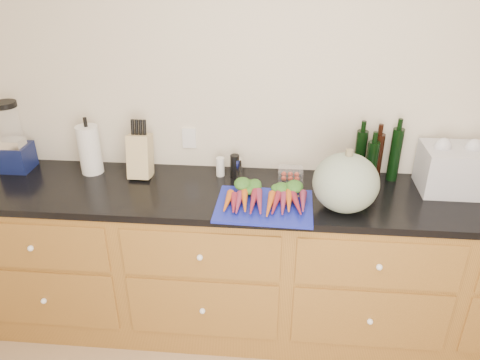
# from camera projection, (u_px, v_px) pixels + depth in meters

# --- Properties ---
(wall_back) EXTENTS (4.10, 0.05, 2.60)m
(wall_back) POSITION_uv_depth(u_px,v_px,m) (293.00, 110.00, 2.66)
(wall_back) COLOR beige
(wall_back) RESTS_ON ground
(cabinets) EXTENTS (3.60, 0.64, 0.90)m
(cabinets) POSITION_uv_depth(u_px,v_px,m) (286.00, 266.00, 2.75)
(cabinets) COLOR brown
(cabinets) RESTS_ON ground
(countertop) EXTENTS (3.64, 0.62, 0.04)m
(countertop) POSITION_uv_depth(u_px,v_px,m) (290.00, 196.00, 2.54)
(countertop) COLOR black
(countertop) RESTS_ON cabinets
(cutting_board) EXTENTS (0.50, 0.39, 0.01)m
(cutting_board) POSITION_uv_depth(u_px,v_px,m) (264.00, 206.00, 2.40)
(cutting_board) COLOR #131D97
(cutting_board) RESTS_ON countertop
(carrots) EXTENTS (0.42, 0.31, 0.06)m
(carrots) POSITION_uv_depth(u_px,v_px,m) (265.00, 197.00, 2.42)
(carrots) COLOR #C55717
(carrots) RESTS_ON cutting_board
(squash) EXTENTS (0.33, 0.33, 0.30)m
(squash) POSITION_uv_depth(u_px,v_px,m) (346.00, 183.00, 2.32)
(squash) COLOR slate
(squash) RESTS_ON countertop
(blender_appliance) EXTENTS (0.16, 0.16, 0.42)m
(blender_appliance) POSITION_uv_depth(u_px,v_px,m) (13.00, 141.00, 2.72)
(blender_appliance) COLOR #0D1540
(blender_appliance) RESTS_ON countertop
(paper_towel) EXTENTS (0.13, 0.13, 0.29)m
(paper_towel) POSITION_uv_depth(u_px,v_px,m) (90.00, 150.00, 2.70)
(paper_towel) COLOR silver
(paper_towel) RESTS_ON countertop
(knife_block) EXTENTS (0.12, 0.12, 0.25)m
(knife_block) POSITION_uv_depth(u_px,v_px,m) (140.00, 156.00, 2.67)
(knife_block) COLOR tan
(knife_block) RESTS_ON countertop
(grinder_salt) EXTENTS (0.05, 0.05, 0.11)m
(grinder_salt) POSITION_uv_depth(u_px,v_px,m) (220.00, 167.00, 2.70)
(grinder_salt) COLOR silver
(grinder_salt) RESTS_ON countertop
(grinder_pepper) EXTENTS (0.05, 0.05, 0.13)m
(grinder_pepper) POSITION_uv_depth(u_px,v_px,m) (235.00, 166.00, 2.69)
(grinder_pepper) COLOR black
(grinder_pepper) RESTS_ON countertop
(canister_chrome) EXTENTS (0.05, 0.05, 0.11)m
(canister_chrome) POSITION_uv_depth(u_px,v_px,m) (238.00, 168.00, 2.69)
(canister_chrome) COLOR silver
(canister_chrome) RESTS_ON countertop
(tomato_box) EXTENTS (0.14, 0.11, 0.06)m
(tomato_box) POSITION_uv_depth(u_px,v_px,m) (290.00, 174.00, 2.67)
(tomato_box) COLOR white
(tomato_box) RESTS_ON countertop
(bottles) EXTENTS (0.26, 0.13, 0.31)m
(bottles) POSITION_uv_depth(u_px,v_px,m) (376.00, 157.00, 2.62)
(bottles) COLOR black
(bottles) RESTS_ON countertop
(grocery_bag) EXTENTS (0.34, 0.27, 0.25)m
(grocery_bag) POSITION_uv_depth(u_px,v_px,m) (453.00, 169.00, 2.51)
(grocery_bag) COLOR silver
(grocery_bag) RESTS_ON countertop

